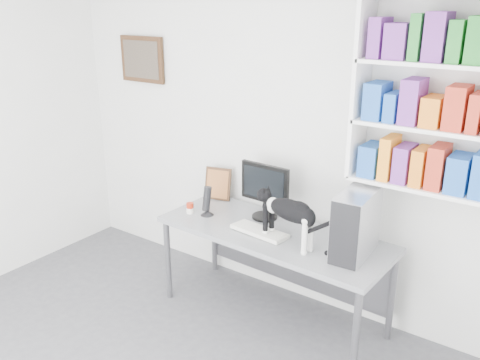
# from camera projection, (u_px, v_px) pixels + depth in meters

# --- Properties ---
(room) EXTENTS (4.01, 4.01, 2.70)m
(room) POSITION_uv_depth(u_px,v_px,m) (54.00, 215.00, 2.67)
(room) COLOR #58585D
(room) RESTS_ON ground
(bookshelf) EXTENTS (1.03, 0.28, 1.24)m
(bookshelf) POSITION_uv_depth(u_px,v_px,m) (437.00, 97.00, 3.17)
(bookshelf) COLOR white
(bookshelf) RESTS_ON room
(wall_art) EXTENTS (0.52, 0.04, 0.42)m
(wall_art) POSITION_uv_depth(u_px,v_px,m) (142.00, 59.00, 4.71)
(wall_art) COLOR #4A2A18
(wall_art) RESTS_ON room
(desk) EXTENTS (1.84, 0.78, 0.75)m
(desk) POSITION_uv_depth(u_px,v_px,m) (272.00, 275.00, 3.99)
(desk) COLOR gray
(desk) RESTS_ON room
(monitor) EXTENTS (0.44, 0.22, 0.46)m
(monitor) POSITION_uv_depth(u_px,v_px,m) (265.00, 191.00, 4.03)
(monitor) COLOR black
(monitor) RESTS_ON desk
(keyboard) EXTENTS (0.46, 0.22, 0.03)m
(keyboard) POSITION_uv_depth(u_px,v_px,m) (260.00, 231.00, 3.83)
(keyboard) COLOR silver
(keyboard) RESTS_ON desk
(pc_tower) EXTENTS (0.23, 0.47, 0.46)m
(pc_tower) POSITION_uv_depth(u_px,v_px,m) (356.00, 224.00, 3.45)
(pc_tower) COLOR #B0B0B5
(pc_tower) RESTS_ON desk
(speaker) EXTENTS (0.14, 0.14, 0.26)m
(speaker) POSITION_uv_depth(u_px,v_px,m) (207.00, 201.00, 4.12)
(speaker) COLOR black
(speaker) RESTS_ON desk
(leaning_print) EXTENTS (0.25, 0.15, 0.29)m
(leaning_print) POSITION_uv_depth(u_px,v_px,m) (218.00, 183.00, 4.45)
(leaning_print) COLOR #4A2A18
(leaning_print) RESTS_ON desk
(soup_can) EXTENTS (0.08, 0.08, 0.09)m
(soup_can) POSITION_uv_depth(u_px,v_px,m) (190.00, 208.00, 4.19)
(soup_can) COLOR #B3260F
(soup_can) RESTS_ON desk
(cat) EXTENTS (0.61, 0.26, 0.37)m
(cat) POSITION_uv_depth(u_px,v_px,m) (289.00, 222.00, 3.60)
(cat) COLOR black
(cat) RESTS_ON desk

